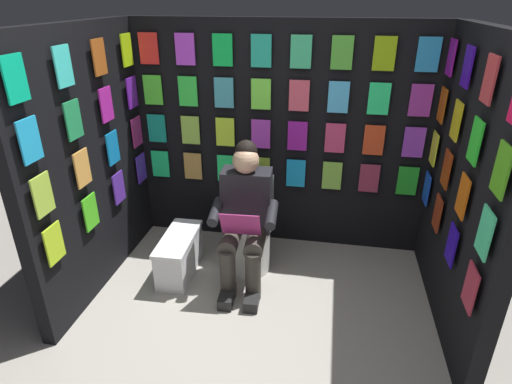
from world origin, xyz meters
TOP-DOWN VIEW (x-y plane):
  - ground_plane at (0.00, 0.00)m, footprint 30.00×30.00m
  - display_wall_back at (0.00, -1.74)m, footprint 2.73×0.14m
  - display_wall_left at (-1.36, -0.85)m, footprint 0.14×1.69m
  - display_wall_right at (1.36, -0.85)m, footprint 0.14×1.69m
  - toilet at (0.19, -1.22)m, footprint 0.41×0.56m
  - person_reading at (0.18, -1.00)m, footprint 0.54×0.70m
  - comic_longbox_near at (0.75, -0.97)m, footprint 0.28×0.64m

SIDE VIEW (x-z plane):
  - ground_plane at x=0.00m, z-range 0.00..0.00m
  - comic_longbox_near at x=0.75m, z-range 0.00..0.36m
  - toilet at x=0.19m, z-range -0.06..0.71m
  - person_reading at x=0.18m, z-range 0.00..1.20m
  - display_wall_left at x=-1.36m, z-range 0.01..2.05m
  - display_wall_right at x=1.36m, z-range 0.01..2.05m
  - display_wall_back at x=0.00m, z-range 0.01..2.05m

